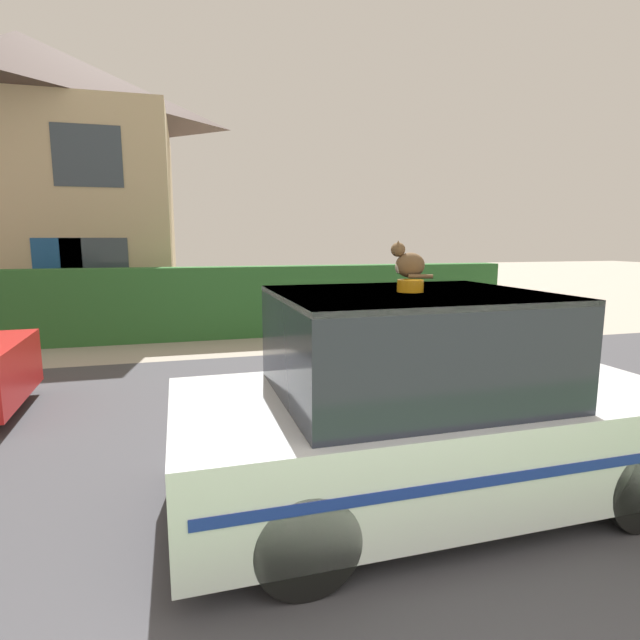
{
  "coord_description": "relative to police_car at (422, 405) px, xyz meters",
  "views": [
    {
      "loc": [
        -1.22,
        -0.51,
        2.06
      ],
      "look_at": [
        0.42,
        5.53,
        1.05
      ],
      "focal_mm": 28.0,
      "sensor_mm": 36.0,
      "label": 1
    }
  ],
  "objects": [
    {
      "name": "road_strip",
      "position": [
        -0.53,
        1.81,
        -0.78
      ],
      "size": [
        28.0,
        6.91,
        0.01
      ],
      "primitive_type": "cube",
      "color": "#424247",
      "rests_on": "ground"
    },
    {
      "name": "cat",
      "position": [
        -0.07,
        0.2,
        1.1
      ],
      "size": [
        0.28,
        0.28,
        0.29
      ],
      "rotation": [
        0.0,
        0.0,
        2.74
      ],
      "color": "brown",
      "rests_on": "police_car"
    },
    {
      "name": "police_car",
      "position": [
        0.0,
        0.0,
        0.0
      ],
      "size": [
        3.96,
        1.89,
        1.75
      ],
      "rotation": [
        0.0,
        0.0,
        0.01
      ],
      "color": "black",
      "rests_on": "road_strip"
    },
    {
      "name": "house_left",
      "position": [
        -5.64,
        11.84,
        2.96
      ],
      "size": [
        7.58,
        6.75,
        7.33
      ],
      "color": "tan",
      "rests_on": "ground"
    },
    {
      "name": "garden_hedge",
      "position": [
        0.06,
        7.22,
        -0.03
      ],
      "size": [
        10.76,
        0.53,
        1.5
      ],
      "primitive_type": "cube",
      "color": "#2D662D",
      "rests_on": "ground"
    }
  ]
}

